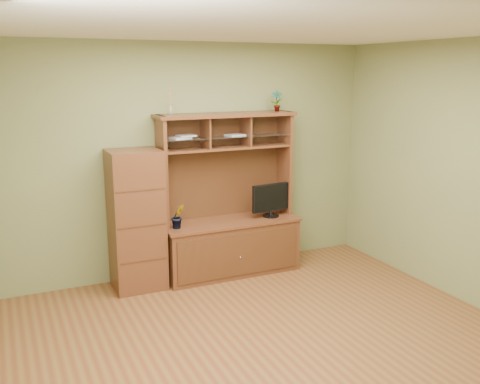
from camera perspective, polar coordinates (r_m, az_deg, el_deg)
room at (r=4.52m, az=3.58°, el=-0.30°), size 4.54×4.04×2.74m
media_hutch at (r=6.38m, az=-1.17°, el=-4.07°), size 1.66×0.61×1.90m
monitor at (r=6.43m, az=3.34°, el=-0.81°), size 0.51×0.20×0.40m
orchid_plant at (r=6.01m, az=-6.65°, el=-2.59°), size 0.16×0.13×0.28m
top_plant at (r=6.47m, az=3.93°, el=9.68°), size 0.15×0.12×0.25m
reed_diffuser at (r=5.96m, az=-7.44°, el=9.34°), size 0.06×0.06×0.32m
magazines at (r=6.10m, az=-4.25°, el=5.95°), size 0.92×0.21×0.04m
side_cabinet at (r=5.97m, az=-10.99°, el=-2.96°), size 0.55×0.50×1.55m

